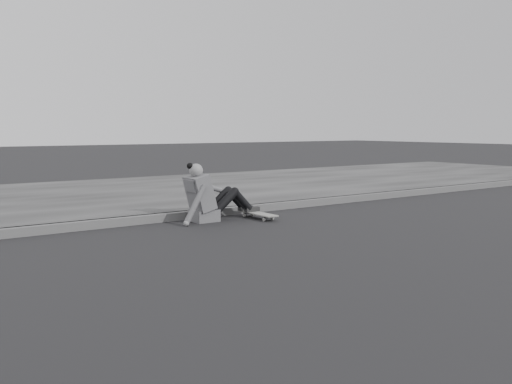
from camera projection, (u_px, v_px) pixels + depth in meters
ground at (384, 234)px, 7.43m from camera, size 80.00×80.00×0.00m
curb at (266, 207)px, 9.51m from camera, size 24.00×0.16×0.12m
sidewalk at (181, 191)px, 11.95m from camera, size 24.00×6.00×0.12m
skateboard at (258, 214)px, 8.68m from camera, size 0.20×0.78×0.09m
seated_woman at (208, 197)px, 8.42m from camera, size 1.38×0.46×0.88m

